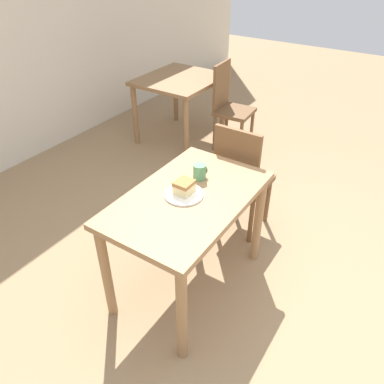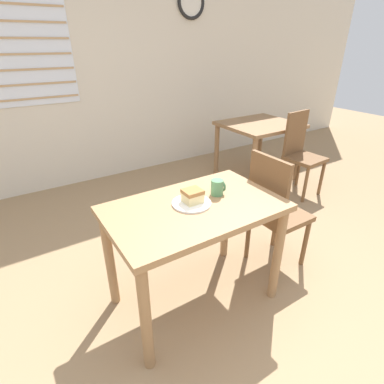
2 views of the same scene
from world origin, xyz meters
The scene contains 8 objects.
ground_plane centered at (0.00, 0.00, 0.00)m, with size 14.00×14.00×0.00m, color #997A56.
dining_table_near centered at (0.02, 0.58, 0.62)m, with size 1.05×0.65×0.74m.
dining_table_far centered at (1.85, 1.91, 0.61)m, with size 0.88×0.79×0.72m.
chair_near_window centered at (0.72, 0.57, 0.50)m, with size 0.37×0.37×0.94m.
chair_far_corner centered at (1.95, 1.34, 0.50)m, with size 0.40×0.40×0.94m.
plate centered at (0.01, 0.60, 0.75)m, with size 0.24×0.24×0.01m.
cake_slice centered at (0.02, 0.61, 0.80)m, with size 0.11×0.10×0.08m.
coffee_mug centered at (0.22, 0.62, 0.79)m, with size 0.09×0.08×0.10m.
Camera 1 is at (-1.47, -0.43, 2.03)m, focal length 35.00 mm.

